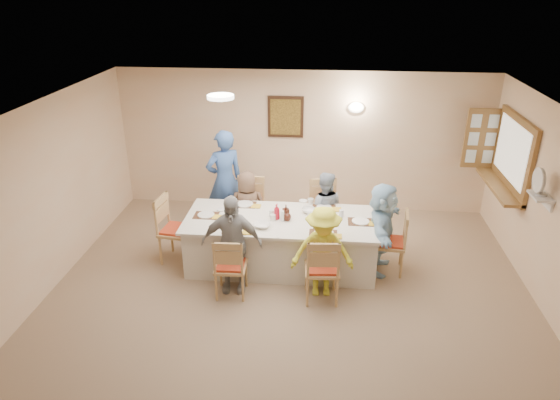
# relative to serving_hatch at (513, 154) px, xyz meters

# --- Properties ---
(ground) EXTENTS (7.00, 7.00, 0.00)m
(ground) POSITION_rel_serving_hatch_xyz_m (-3.21, -2.40, -1.50)
(ground) COLOR tan
(room_walls) EXTENTS (7.00, 7.00, 7.00)m
(room_walls) POSITION_rel_serving_hatch_xyz_m (-3.21, -2.40, 0.01)
(room_walls) COLOR beige
(room_walls) RESTS_ON ground
(wall_picture) EXTENTS (0.62, 0.05, 0.72)m
(wall_picture) POSITION_rel_serving_hatch_xyz_m (-3.51, 1.06, 0.20)
(wall_picture) COLOR #402516
(wall_picture) RESTS_ON room_walls
(wall_sconce) EXTENTS (0.26, 0.09, 0.18)m
(wall_sconce) POSITION_rel_serving_hatch_xyz_m (-2.31, 1.04, 0.40)
(wall_sconce) COLOR white
(wall_sconce) RESTS_ON room_walls
(ceiling_light) EXTENTS (0.36, 0.36, 0.05)m
(ceiling_light) POSITION_rel_serving_hatch_xyz_m (-4.21, -0.90, 0.97)
(ceiling_light) COLOR white
(ceiling_light) RESTS_ON room_walls
(serving_hatch) EXTENTS (0.06, 1.50, 1.15)m
(serving_hatch) POSITION_rel_serving_hatch_xyz_m (0.00, 0.00, 0.00)
(serving_hatch) COLOR brown
(serving_hatch) RESTS_ON room_walls
(hatch_sill) EXTENTS (0.30, 1.50, 0.05)m
(hatch_sill) POSITION_rel_serving_hatch_xyz_m (-0.12, 0.00, -0.53)
(hatch_sill) COLOR brown
(hatch_sill) RESTS_ON room_walls
(shutter_door) EXTENTS (0.55, 0.04, 1.00)m
(shutter_door) POSITION_rel_serving_hatch_xyz_m (-0.26, 0.76, 0.00)
(shutter_door) COLOR brown
(shutter_door) RESTS_ON room_walls
(fan_shelf) EXTENTS (0.22, 0.36, 0.03)m
(fan_shelf) POSITION_rel_serving_hatch_xyz_m (-0.08, -1.35, -0.10)
(fan_shelf) COLOR white
(fan_shelf) RESTS_ON room_walls
(desk_fan) EXTENTS (0.30, 0.30, 0.28)m
(desk_fan) POSITION_rel_serving_hatch_xyz_m (-0.11, -1.35, 0.05)
(desk_fan) COLOR #A5A5A8
(desk_fan) RESTS_ON fan_shelf
(dining_table) EXTENTS (2.77, 1.17, 0.76)m
(dining_table) POSITION_rel_serving_hatch_xyz_m (-3.39, -1.01, -1.12)
(dining_table) COLOR silver
(dining_table) RESTS_ON ground
(chair_back_left) EXTENTS (0.51, 0.51, 1.01)m
(chair_back_left) POSITION_rel_serving_hatch_xyz_m (-3.99, -0.21, -1.00)
(chair_back_left) COLOR tan
(chair_back_left) RESTS_ON ground
(chair_back_right) EXTENTS (0.54, 0.54, 1.00)m
(chair_back_right) POSITION_rel_serving_hatch_xyz_m (-2.79, -0.21, -1.00)
(chair_back_right) COLOR tan
(chair_back_right) RESTS_ON ground
(chair_front_left) EXTENTS (0.44, 0.44, 0.89)m
(chair_front_left) POSITION_rel_serving_hatch_xyz_m (-3.99, -1.81, -1.06)
(chair_front_left) COLOR tan
(chair_front_left) RESTS_ON ground
(chair_front_right) EXTENTS (0.49, 0.49, 0.95)m
(chair_front_right) POSITION_rel_serving_hatch_xyz_m (-2.79, -1.81, -1.02)
(chair_front_right) COLOR tan
(chair_front_right) RESTS_ON ground
(chair_left_end) EXTENTS (0.55, 0.55, 1.02)m
(chair_left_end) POSITION_rel_serving_hatch_xyz_m (-4.94, -1.01, -0.99)
(chair_left_end) COLOR tan
(chair_left_end) RESTS_ON ground
(chair_right_end) EXTENTS (0.50, 0.50, 0.94)m
(chair_right_end) POSITION_rel_serving_hatch_xyz_m (-1.84, -1.01, -1.03)
(chair_right_end) COLOR tan
(chair_right_end) RESTS_ON ground
(diner_back_left) EXTENTS (0.67, 0.52, 1.19)m
(diner_back_left) POSITION_rel_serving_hatch_xyz_m (-3.99, -0.33, -0.90)
(diner_back_left) COLOR brown
(diner_back_left) RESTS_ON ground
(diner_back_right) EXTENTS (0.62, 0.50, 1.23)m
(diner_back_right) POSITION_rel_serving_hatch_xyz_m (-2.79, -0.33, -0.89)
(diner_back_right) COLOR #91A1B5
(diner_back_right) RESTS_ON ground
(diner_front_left) EXTENTS (0.84, 0.40, 1.39)m
(diner_front_left) POSITION_rel_serving_hatch_xyz_m (-3.99, -1.69, -0.81)
(diner_front_left) COLOR #969696
(diner_front_left) RESTS_ON ground
(diner_front_right) EXTENTS (0.90, 0.60, 1.28)m
(diner_front_right) POSITION_rel_serving_hatch_xyz_m (-2.79, -1.69, -0.86)
(diner_front_right) COLOR yellow
(diner_front_right) RESTS_ON ground
(diner_right_end) EXTENTS (1.42, 0.90, 1.36)m
(diner_right_end) POSITION_rel_serving_hatch_xyz_m (-1.97, -1.01, -0.82)
(diner_right_end) COLOR #B2E0FE
(diner_right_end) RESTS_ON ground
(caregiver) EXTENTS (0.98, 0.96, 1.71)m
(caregiver) POSITION_rel_serving_hatch_xyz_m (-4.44, 0.14, -0.65)
(caregiver) COLOR #3B63AD
(caregiver) RESTS_ON ground
(placemat_fl) EXTENTS (0.34, 0.25, 0.01)m
(placemat_fl) POSITION_rel_serving_hatch_xyz_m (-3.99, -1.43, -0.74)
(placemat_fl) COLOR #472B19
(placemat_fl) RESTS_ON dining_table
(plate_fl) EXTENTS (0.23, 0.23, 0.01)m
(plate_fl) POSITION_rel_serving_hatch_xyz_m (-3.99, -1.43, -0.73)
(plate_fl) COLOR white
(plate_fl) RESTS_ON dining_table
(napkin_fl) EXTENTS (0.14, 0.14, 0.01)m
(napkin_fl) POSITION_rel_serving_hatch_xyz_m (-3.81, -1.48, -0.73)
(napkin_fl) COLOR gold
(napkin_fl) RESTS_ON dining_table
(placemat_fr) EXTENTS (0.38, 0.28, 0.01)m
(placemat_fr) POSITION_rel_serving_hatch_xyz_m (-2.79, -1.43, -0.74)
(placemat_fr) COLOR #472B19
(placemat_fr) RESTS_ON dining_table
(plate_fr) EXTENTS (0.26, 0.26, 0.02)m
(plate_fr) POSITION_rel_serving_hatch_xyz_m (-2.79, -1.43, -0.73)
(plate_fr) COLOR white
(plate_fr) RESTS_ON dining_table
(napkin_fr) EXTENTS (0.14, 0.14, 0.01)m
(napkin_fr) POSITION_rel_serving_hatch_xyz_m (-2.61, -1.48, -0.73)
(napkin_fr) COLOR gold
(napkin_fr) RESTS_ON dining_table
(placemat_bl) EXTENTS (0.34, 0.25, 0.01)m
(placemat_bl) POSITION_rel_serving_hatch_xyz_m (-3.99, -0.59, -0.74)
(placemat_bl) COLOR #472B19
(placemat_bl) RESTS_ON dining_table
(plate_bl) EXTENTS (0.25, 0.25, 0.02)m
(plate_bl) POSITION_rel_serving_hatch_xyz_m (-3.99, -0.59, -0.73)
(plate_bl) COLOR white
(plate_bl) RESTS_ON dining_table
(napkin_bl) EXTENTS (0.14, 0.14, 0.01)m
(napkin_bl) POSITION_rel_serving_hatch_xyz_m (-3.81, -0.64, -0.73)
(napkin_bl) COLOR gold
(napkin_bl) RESTS_ON dining_table
(placemat_br) EXTENTS (0.35, 0.26, 0.01)m
(placemat_br) POSITION_rel_serving_hatch_xyz_m (-2.79, -0.59, -0.74)
(placemat_br) COLOR #472B19
(placemat_br) RESTS_ON dining_table
(plate_br) EXTENTS (0.23, 0.23, 0.01)m
(plate_br) POSITION_rel_serving_hatch_xyz_m (-2.79, -0.59, -0.73)
(plate_br) COLOR white
(plate_br) RESTS_ON dining_table
(napkin_br) EXTENTS (0.15, 0.15, 0.01)m
(napkin_br) POSITION_rel_serving_hatch_xyz_m (-2.61, -0.64, -0.73)
(napkin_br) COLOR gold
(napkin_br) RESTS_ON dining_table
(placemat_le) EXTENTS (0.35, 0.26, 0.01)m
(placemat_le) POSITION_rel_serving_hatch_xyz_m (-4.49, -1.01, -0.74)
(placemat_le) COLOR #472B19
(placemat_le) RESTS_ON dining_table
(plate_le) EXTENTS (0.24, 0.24, 0.02)m
(plate_le) POSITION_rel_serving_hatch_xyz_m (-4.49, -1.01, -0.73)
(plate_le) COLOR white
(plate_le) RESTS_ON dining_table
(napkin_le) EXTENTS (0.14, 0.14, 0.01)m
(napkin_le) POSITION_rel_serving_hatch_xyz_m (-4.31, -1.06, -0.73)
(napkin_le) COLOR gold
(napkin_le) RESTS_ON dining_table
(placemat_re) EXTENTS (0.36, 0.26, 0.01)m
(placemat_re) POSITION_rel_serving_hatch_xyz_m (-2.27, -1.01, -0.74)
(placemat_re) COLOR #472B19
(placemat_re) RESTS_ON dining_table
(plate_re) EXTENTS (0.24, 0.24, 0.02)m
(plate_re) POSITION_rel_serving_hatch_xyz_m (-2.27, -1.01, -0.73)
(plate_re) COLOR white
(plate_re) RESTS_ON dining_table
(napkin_re) EXTENTS (0.15, 0.15, 0.01)m
(napkin_re) POSITION_rel_serving_hatch_xyz_m (-2.09, -1.06, -0.73)
(napkin_re) COLOR gold
(napkin_re) RESTS_ON dining_table
(teacup_a) EXTENTS (0.18, 0.18, 0.08)m
(teacup_a) POSITION_rel_serving_hatch_xyz_m (-4.19, -1.32, -0.70)
(teacup_a) COLOR white
(teacup_a) RESTS_ON dining_table
(teacup_b) EXTENTS (0.13, 0.13, 0.08)m
(teacup_b) POSITION_rel_serving_hatch_xyz_m (-3.00, -0.46, -0.70)
(teacup_b) COLOR white
(teacup_b) RESTS_ON dining_table
(bowl_a) EXTENTS (0.27, 0.27, 0.06)m
(bowl_a) POSITION_rel_serving_hatch_xyz_m (-3.63, -1.29, -0.71)
(bowl_a) COLOR white
(bowl_a) RESTS_ON dining_table
(bowl_b) EXTENTS (0.21, 0.21, 0.06)m
(bowl_b) POSITION_rel_serving_hatch_xyz_m (-3.01, -0.76, -0.71)
(bowl_b) COLOR white
(bowl_b) RESTS_ON dining_table
(condiment_ketchup) EXTENTS (0.14, 0.14, 0.23)m
(condiment_ketchup) POSITION_rel_serving_hatch_xyz_m (-3.45, -1.02, -0.62)
(condiment_ketchup) COLOR #B30F23
(condiment_ketchup) RESTS_ON dining_table
(condiment_brown) EXTENTS (0.13, 0.13, 0.19)m
(condiment_brown) POSITION_rel_serving_hatch_xyz_m (-3.33, -0.95, -0.64)
(condiment_brown) COLOR #3E1910
(condiment_brown) RESTS_ON dining_table
(condiment_malt) EXTENTS (0.20, 0.20, 0.15)m
(condiment_malt) POSITION_rel_serving_hatch_xyz_m (-3.31, -1.05, -0.66)
(condiment_malt) COLOR #3E1910
(condiment_malt) RESTS_ON dining_table
(drinking_glass) EXTENTS (0.07, 0.07, 0.10)m
(drinking_glass) POSITION_rel_serving_hatch_xyz_m (-3.54, -0.96, -0.68)
(drinking_glass) COLOR silver
(drinking_glass) RESTS_ON dining_table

